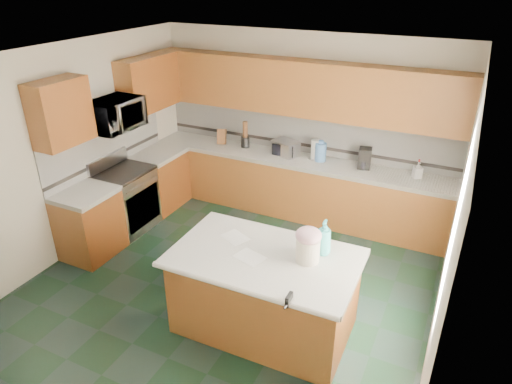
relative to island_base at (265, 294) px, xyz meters
The scene contains 52 objects.
floor 0.95m from the island_base, 142.29° to the left, with size 4.60×4.60×0.00m, color black.
ceiling 2.42m from the island_base, 142.29° to the left, with size 4.60×4.60×0.00m, color white.
wall_back 3.06m from the island_base, 103.27° to the left, with size 4.60×0.04×2.70m, color beige.
wall_front 2.13m from the island_base, 110.36° to the right, with size 4.60×0.04×2.70m, color beige.
wall_left 3.17m from the island_base, behind, with size 0.04×4.60×2.70m, color beige.
wall_right 1.96m from the island_base, 17.39° to the left, with size 0.04×4.60×2.70m, color beige.
back_base_cab 2.60m from the island_base, 104.88° to the left, with size 4.60×0.60×0.86m, color #451E09.
back_countertop 2.64m from the island_base, 104.88° to the left, with size 4.60×0.64×0.06m, color white.
back_upper_cab 3.12m from the island_base, 104.16° to the left, with size 4.60×0.33×0.78m, color #451E09.
back_backsplash 2.99m from the island_base, 103.41° to the left, with size 4.60×0.02×0.63m, color silver.
back_accent_band 2.94m from the island_base, 103.44° to the left, with size 4.60×0.01×0.05m, color black.
left_base_cab_rear 3.22m from the island_base, 145.90° to the left, with size 0.60×0.82×0.86m, color #451E09.
left_counter_rear 3.26m from the island_base, 145.90° to the left, with size 0.64×0.82×0.06m, color white.
left_base_cab_front 2.68m from the island_base, behind, with size 0.60×0.72×0.86m, color #451E09.
left_counter_front 2.72m from the island_base, behind, with size 0.64×0.72×0.06m, color white.
left_backsplash 3.25m from the island_base, 160.16° to the left, with size 0.02×2.30×0.63m, color silver.
left_accent_band 3.20m from the island_base, 160.12° to the left, with size 0.01×2.30×0.05m, color black.
left_upper_cab_rear 3.73m from the island_base, 145.29° to the left, with size 0.33×1.09×0.78m, color #451E09.
left_upper_cab_front 3.20m from the island_base, behind, with size 0.33×0.72×0.78m, color #451E09.
range_body 2.86m from the island_base, 159.14° to the left, with size 0.60×0.76×0.88m, color #B7B7BC.
range_oven_door 2.59m from the island_base, 156.85° to the left, with size 0.02×0.68×0.55m, color black.
range_cooktop 2.89m from the island_base, 159.14° to the left, with size 0.62×0.78×0.04m, color black.
range_handle 2.58m from the island_base, 156.59° to the left, with size 0.02×0.02×0.66m, color #B7B7BC.
range_backguard 3.16m from the island_base, 160.85° to the left, with size 0.06×0.76×0.18m, color #B7B7BC.
microwave 3.14m from the island_base, 159.14° to the left, with size 0.73×0.50×0.41m, color #B7B7BC.
island_base is the anchor object (origin of this frame).
island_top 0.46m from the island_base, ahead, with size 1.86×1.11×0.06m, color white.
island_bullnose 0.72m from the island_base, 90.00° to the right, with size 0.06×0.06×1.86m, color white.
treat_jar 0.74m from the island_base, 13.67° to the left, with size 0.23×0.23×0.24m, color silver.
treat_jar_lid 0.88m from the island_base, 13.67° to the left, with size 0.25×0.25×0.16m, color #EBAFC2.
treat_jar_knob 0.93m from the island_base, 13.67° to the left, with size 0.03×0.03×0.08m, color tan.
treat_jar_knob_end_l 0.91m from the island_base, 15.18° to the left, with size 0.04×0.04×0.04m, color tan.
treat_jar_knob_end_r 0.95m from the island_base, 12.42° to the left, with size 0.04×0.04×0.04m, color tan.
soap_bottle_island 0.89m from the island_base, 28.83° to the left, with size 0.14×0.15×0.38m, color teal.
paper_sheet_a 0.52m from the island_base, 140.62° to the right, with size 0.28×0.21×0.00m, color white.
paper_sheet_b 0.67m from the island_base, 159.26° to the left, with size 0.28×0.21×0.00m, color white.
clamp_body 0.87m from the island_base, 48.39° to the right, with size 0.03×0.11×0.10m, color black.
clamp_handle 0.90m from the island_base, 51.76° to the right, with size 0.02×0.02×0.08m, color black.
knife_block 3.28m from the island_base, 127.24° to the left, with size 0.13×0.11×0.24m, color #472814.
utensil_crock 3.08m from the island_base, 120.73° to the left, with size 0.13×0.13×0.17m, color black.
utensil_bundle 3.12m from the island_base, 120.73° to the left, with size 0.08×0.08×0.25m, color #472814.
toaster_oven 2.77m from the island_base, 108.23° to the left, with size 0.38×0.26×0.22m, color #B7B7BC.
toaster_oven_door 2.66m from the island_base, 109.08° to the left, with size 0.34×0.01×0.18m, color black.
paper_towel 2.72m from the island_base, 98.48° to the left, with size 0.13×0.13×0.29m, color white.
paper_towel_base 2.69m from the island_base, 98.48° to the left, with size 0.20×0.20×0.01m, color #B7B7BC.
water_jug 2.67m from the island_base, 96.55° to the left, with size 0.17×0.17×0.27m, color #588CD4.
water_jug_neck 2.71m from the island_base, 96.55° to the left, with size 0.08×0.08×0.04m, color #588CD4.
coffee_maker 2.70m from the island_base, 82.36° to the left, with size 0.17×0.19×0.29m, color black.
coffee_carafe 2.64m from the island_base, 82.23° to the left, with size 0.12×0.12×0.12m, color black.
soap_bottle_back 2.85m from the island_base, 67.24° to the left, with size 0.11×0.11×0.24m, color white.
soap_back_cap 2.88m from the island_base, 67.24° to the left, with size 0.02×0.02×0.03m, color red.
window_light_proxy 1.97m from the island_base, 11.07° to the left, with size 0.02×1.40×1.10m, color white.
Camera 1 is at (2.23, -3.95, 3.50)m, focal length 32.00 mm.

